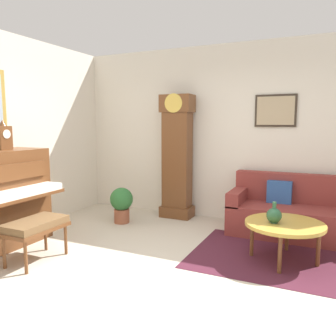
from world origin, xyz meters
The scene contains 10 objects.
ground_plane centered at (0.00, 0.00, -0.05)m, with size 6.40×6.00×0.10m, color beige.
wall_back centered at (0.01, 2.40, 1.40)m, with size 5.30×0.13×2.80m.
area_rug centered at (1.09, 0.98, 0.00)m, with size 2.10×1.50×0.01m, color #4C1E2D.
piano_bench centered at (-1.47, -0.26, 0.41)m, with size 0.42×0.70×0.48m.
grandfather_clock centered at (-0.76, 2.12, 0.96)m, with size 0.52×0.34×2.03m.
couch centered at (1.18, 1.95, 0.31)m, with size 1.90×0.80×0.84m.
coffee_table centered at (1.09, 0.93, 0.42)m, with size 0.88×0.88×0.45m.
mantel_clock centered at (-2.23, 0.02, 1.40)m, with size 0.13×0.18×0.38m.
green_jug centered at (0.97, 0.87, 0.54)m, with size 0.17×0.17×0.24m.
potted_plant centered at (-1.41, 1.44, 0.32)m, with size 0.36×0.36×0.56m.
Camera 1 is at (1.45, -3.00, 1.56)m, focal length 36.35 mm.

